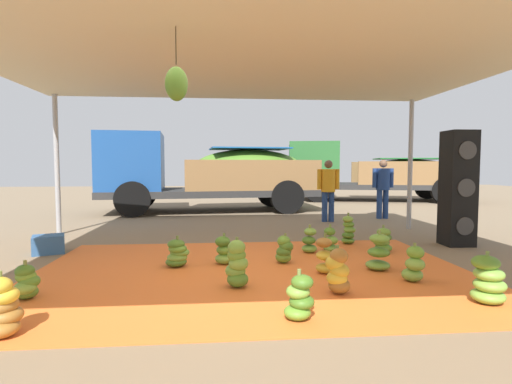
{
  "coord_description": "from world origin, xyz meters",
  "views": [
    {
      "loc": [
        -0.41,
        -5.12,
        1.42
      ],
      "look_at": [
        0.28,
        2.67,
        0.9
      ],
      "focal_mm": 27.44,
      "sensor_mm": 36.0,
      "label": 1
    }
  ],
  "objects_px": {
    "banana_bunch_1": "(237,265)",
    "banana_bunch_5": "(414,265)",
    "banana_bunch_14": "(338,272)",
    "banana_bunch_0": "(488,281)",
    "worker_1": "(328,186)",
    "cargo_truck_main": "(205,172)",
    "banana_bunch_9": "(325,257)",
    "crate_1": "(49,244)",
    "banana_bunch_11": "(309,241)",
    "cargo_truck_far": "(367,172)",
    "speaker_stack": "(458,188)",
    "banana_bunch_3": "(331,241)",
    "banana_bunch_12": "(26,283)",
    "banana_bunch_13": "(3,308)",
    "banana_bunch_15": "(177,254)",
    "banana_bunch_10": "(300,298)",
    "banana_bunch_2": "(383,241)",
    "banana_bunch_4": "(224,251)",
    "worker_0": "(383,184)",
    "banana_bunch_6": "(348,231)",
    "banana_bunch_7": "(378,254)",
    "banana_bunch_8": "(284,250)"
  },
  "relations": [
    {
      "from": "banana_bunch_1",
      "to": "banana_bunch_5",
      "type": "xyz_separation_m",
      "value": [
        2.17,
        0.02,
        -0.06
      ]
    },
    {
      "from": "banana_bunch_5",
      "to": "banana_bunch_14",
      "type": "xyz_separation_m",
      "value": [
        -1.06,
        -0.35,
        0.04
      ]
    },
    {
      "from": "banana_bunch_0",
      "to": "worker_1",
      "type": "relative_size",
      "value": 0.34
    },
    {
      "from": "cargo_truck_main",
      "to": "banana_bunch_9",
      "type": "bearing_deg",
      "value": -75.65
    },
    {
      "from": "crate_1",
      "to": "banana_bunch_9",
      "type": "bearing_deg",
      "value": -21.02
    },
    {
      "from": "banana_bunch_1",
      "to": "banana_bunch_11",
      "type": "height_order",
      "value": "banana_bunch_1"
    },
    {
      "from": "cargo_truck_far",
      "to": "speaker_stack",
      "type": "xyz_separation_m",
      "value": [
        -1.8,
        -9.07,
        -0.17
      ]
    },
    {
      "from": "cargo_truck_far",
      "to": "worker_1",
      "type": "relative_size",
      "value": 4.67
    },
    {
      "from": "banana_bunch_3",
      "to": "banana_bunch_12",
      "type": "bearing_deg",
      "value": -153.7
    },
    {
      "from": "crate_1",
      "to": "cargo_truck_far",
      "type": "bearing_deg",
      "value": 45.87
    },
    {
      "from": "banana_bunch_13",
      "to": "banana_bunch_15",
      "type": "xyz_separation_m",
      "value": [
        1.2,
        2.15,
        -0.05
      ]
    },
    {
      "from": "banana_bunch_10",
      "to": "banana_bunch_13",
      "type": "xyz_separation_m",
      "value": [
        -2.53,
        -0.13,
        0.04
      ]
    },
    {
      "from": "banana_bunch_9",
      "to": "banana_bunch_15",
      "type": "distance_m",
      "value": 2.04
    },
    {
      "from": "banana_bunch_2",
      "to": "crate_1",
      "type": "height_order",
      "value": "banana_bunch_2"
    },
    {
      "from": "banana_bunch_12",
      "to": "cargo_truck_far",
      "type": "bearing_deg",
      "value": 54.69
    },
    {
      "from": "banana_bunch_11",
      "to": "banana_bunch_14",
      "type": "bearing_deg",
      "value": -93.99
    },
    {
      "from": "crate_1",
      "to": "banana_bunch_11",
      "type": "bearing_deg",
      "value": -5.08
    },
    {
      "from": "banana_bunch_4",
      "to": "banana_bunch_1",
      "type": "bearing_deg",
      "value": -82.55
    },
    {
      "from": "worker_0",
      "to": "speaker_stack",
      "type": "distance_m",
      "value": 3.59
    },
    {
      "from": "banana_bunch_4",
      "to": "banana_bunch_13",
      "type": "bearing_deg",
      "value": -129.47
    },
    {
      "from": "banana_bunch_1",
      "to": "speaker_stack",
      "type": "distance_m",
      "value": 4.61
    },
    {
      "from": "cargo_truck_main",
      "to": "crate_1",
      "type": "relative_size",
      "value": 14.19
    },
    {
      "from": "banana_bunch_2",
      "to": "banana_bunch_6",
      "type": "bearing_deg",
      "value": 116.65
    },
    {
      "from": "banana_bunch_0",
      "to": "banana_bunch_1",
      "type": "bearing_deg",
      "value": 163.15
    },
    {
      "from": "banana_bunch_3",
      "to": "crate_1",
      "type": "xyz_separation_m",
      "value": [
        -4.59,
        0.41,
        -0.06
      ]
    },
    {
      "from": "banana_bunch_7",
      "to": "banana_bunch_11",
      "type": "relative_size",
      "value": 1.18
    },
    {
      "from": "banana_bunch_5",
      "to": "banana_bunch_7",
      "type": "distance_m",
      "value": 0.6
    },
    {
      "from": "banana_bunch_12",
      "to": "banana_bunch_15",
      "type": "relative_size",
      "value": 0.95
    },
    {
      "from": "banana_bunch_0",
      "to": "banana_bunch_3",
      "type": "relative_size",
      "value": 1.15
    },
    {
      "from": "worker_0",
      "to": "worker_1",
      "type": "height_order",
      "value": "worker_0"
    },
    {
      "from": "banana_bunch_9",
      "to": "banana_bunch_11",
      "type": "relative_size",
      "value": 1.14
    },
    {
      "from": "banana_bunch_5",
      "to": "banana_bunch_0",
      "type": "bearing_deg",
      "value": -63.8
    },
    {
      "from": "banana_bunch_5",
      "to": "banana_bunch_15",
      "type": "bearing_deg",
      "value": 161.72
    },
    {
      "from": "banana_bunch_9",
      "to": "banana_bunch_11",
      "type": "bearing_deg",
      "value": 86.64
    },
    {
      "from": "banana_bunch_4",
      "to": "speaker_stack",
      "type": "height_order",
      "value": "speaker_stack"
    },
    {
      "from": "banana_bunch_4",
      "to": "worker_0",
      "type": "xyz_separation_m",
      "value": [
        4.31,
        4.59,
        0.73
      ]
    },
    {
      "from": "banana_bunch_4",
      "to": "banana_bunch_11",
      "type": "bearing_deg",
      "value": 23.59
    },
    {
      "from": "banana_bunch_5",
      "to": "banana_bunch_15",
      "type": "distance_m",
      "value": 3.12
    },
    {
      "from": "banana_bunch_3",
      "to": "banana_bunch_9",
      "type": "relative_size",
      "value": 0.88
    },
    {
      "from": "banana_bunch_2",
      "to": "cargo_truck_main",
      "type": "relative_size",
      "value": 0.07
    },
    {
      "from": "banana_bunch_8",
      "to": "banana_bunch_0",
      "type": "bearing_deg",
      "value": -45.32
    },
    {
      "from": "banana_bunch_11",
      "to": "banana_bunch_5",
      "type": "bearing_deg",
      "value": -61.43
    },
    {
      "from": "banana_bunch_2",
      "to": "banana_bunch_10",
      "type": "xyz_separation_m",
      "value": [
        -1.94,
        -2.68,
        0.01
      ]
    },
    {
      "from": "banana_bunch_10",
      "to": "banana_bunch_12",
      "type": "bearing_deg",
      "value": 163.93
    },
    {
      "from": "banana_bunch_0",
      "to": "banana_bunch_7",
      "type": "distance_m",
      "value": 1.48
    },
    {
      "from": "banana_bunch_7",
      "to": "worker_1",
      "type": "distance_m",
      "value": 4.74
    },
    {
      "from": "banana_bunch_6",
      "to": "banana_bunch_11",
      "type": "bearing_deg",
      "value": -143.13
    },
    {
      "from": "worker_1",
      "to": "worker_0",
      "type": "bearing_deg",
      "value": 15.67
    },
    {
      "from": "banana_bunch_3",
      "to": "cargo_truck_far",
      "type": "distance_m",
      "value": 10.45
    },
    {
      "from": "banana_bunch_9",
      "to": "speaker_stack",
      "type": "distance_m",
      "value": 3.38
    }
  ]
}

